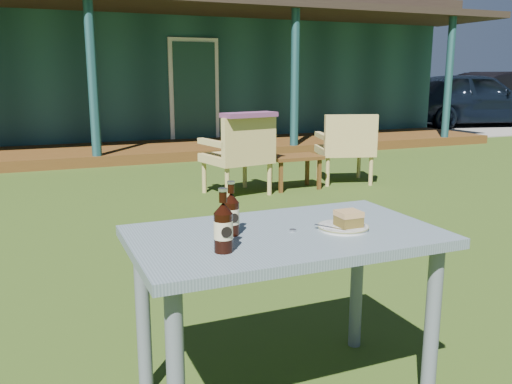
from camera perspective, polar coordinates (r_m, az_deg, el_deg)
name	(u,v)px	position (r m, az deg, el deg)	size (l,w,h in m)	color
ground	(183,272)	(3.79, -7.69, -8.35)	(80.00, 80.00, 0.00)	#334916
pavilion	(68,62)	(12.86, -19.19, 12.77)	(15.80, 8.30, 3.45)	#173B3E
gravel_strip	(464,123)	(16.55, 21.07, 6.79)	(9.00, 6.00, 0.02)	gray
car_near	(471,99)	(15.58, 21.73, 9.08)	(1.70, 4.23, 1.44)	black
car_far	(502,96)	(18.45, 24.48, 9.20)	(1.52, 4.37, 1.44)	black
cafe_table	(285,256)	(2.16, 3.10, -6.79)	(1.20, 0.70, 0.72)	slate
plate	(343,227)	(2.18, 9.15, -3.67)	(0.20, 0.20, 0.01)	silver
cake_slice	(349,218)	(2.17, 9.72, -2.76)	(0.09, 0.09, 0.06)	brown
fork	(330,228)	(2.14, 7.82, -3.73)	(0.01, 0.14, 0.00)	silver
cola_bottle_near	(231,214)	(2.06, -2.62, -2.29)	(0.06, 0.06, 0.21)	black
cola_bottle_far	(223,227)	(1.86, -3.46, -3.67)	(0.07, 0.07, 0.23)	black
bottle_cap	(293,230)	(2.13, 3.90, -4.05)	(0.03, 0.03, 0.01)	silver
armchair_left	(240,151)	(6.02, -1.64, 4.31)	(0.76, 0.73, 0.89)	tan
armchair_right	(347,145)	(6.80, 9.51, 4.95)	(0.78, 0.76, 0.87)	tan
floral_throw	(249,115)	(5.83, -0.72, 8.14)	(0.61, 0.22, 0.05)	#6C375E
side_table	(295,160)	(6.41, 4.10, 3.34)	(0.60, 0.40, 0.40)	#553314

